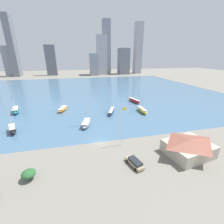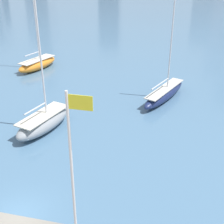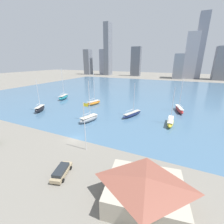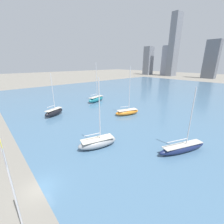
% 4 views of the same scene
% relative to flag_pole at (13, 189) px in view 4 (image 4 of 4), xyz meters
% --- Properties ---
extents(ground_plane, '(500.00, 500.00, 0.00)m').
position_rel_flag_pole_xyz_m(ground_plane, '(-5.50, 2.91, -6.09)').
color(ground_plane, gray).
extents(harbor_water, '(180.00, 140.00, 0.00)m').
position_rel_flag_pole_xyz_m(harbor_water, '(-5.50, 72.91, -6.09)').
color(harbor_water, '#476B89').
rests_on(harbor_water, ground_plane).
extents(flag_pole, '(1.24, 0.14, 11.21)m').
position_rel_flag_pole_xyz_m(flag_pole, '(0.00, 0.00, 0.00)').
color(flag_pole, silver).
rests_on(flag_pole, ground_plane).
extents(sailboat_navy, '(5.39, 10.12, 11.96)m').
position_rel_flag_pole_xyz_m(sailboat_navy, '(2.90, 25.30, -5.22)').
color(sailboat_navy, '#19234C').
rests_on(sailboat_navy, harbor_water).
extents(sailboat_teal, '(4.82, 9.18, 15.82)m').
position_rel_flag_pole_xyz_m(sailboat_teal, '(-37.80, 35.01, -4.90)').
color(sailboat_teal, '#1E757F').
rests_on(sailboat_teal, harbor_water).
extents(sailboat_black, '(4.47, 7.06, 12.74)m').
position_rel_flag_pole_xyz_m(sailboat_black, '(-32.28, 15.18, -4.93)').
color(sailboat_black, black).
rests_on(sailboat_black, harbor_water).
extents(sailboat_orange, '(4.72, 8.23, 14.63)m').
position_rel_flag_pole_xyz_m(sailboat_orange, '(-17.96, 32.74, -5.13)').
color(sailboat_orange, orange).
rests_on(sailboat_orange, harbor_water).
extents(sailboat_gray, '(4.49, 8.06, 13.35)m').
position_rel_flag_pole_xyz_m(sailboat_gray, '(-8.70, 14.55, -5.06)').
color(sailboat_gray, gray).
rests_on(sailboat_gray, harbor_water).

